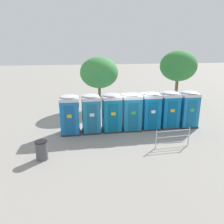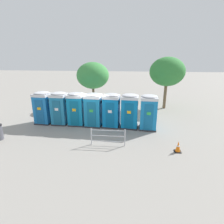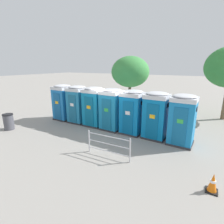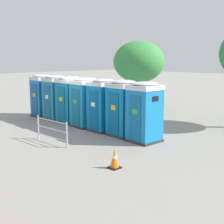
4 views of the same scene
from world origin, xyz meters
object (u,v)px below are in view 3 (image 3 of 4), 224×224
Objects in this scene: portapotty_2 at (94,106)px; portapotty_6 at (182,120)px; portapotty_4 at (132,112)px; portapotty_0 at (63,102)px; traffic_cone at (213,183)px; event_barrier at (108,145)px; trash_can at (9,122)px; portapotty_3 at (112,109)px; portapotty_5 at (156,115)px; portapotty_1 at (78,104)px; street_tree_0 at (130,72)px.

portapotty_2 and portapotty_6 have the same top height.
portapotty_0 is at bearing 179.54° from portapotty_4.
portapotty_4 is 5.42m from traffic_cone.
portapotty_6 reaches higher than event_barrier.
portapotty_6 reaches higher than trash_can.
trash_can is at bearing -113.68° from portapotty_0.
portapotty_0 and portapotty_3 have the same top height.
portapotty_4 is at bearing -179.94° from portapotty_5.
portapotty_1 reaches higher than trash_can.
trash_can is 7.06m from event_barrier.
portapotty_3 is at bearing -2.39° from portapotty_2.
portapotty_2 is at bearing -0.07° from portapotty_1.
street_tree_0 is at bearing 90.34° from portapotty_2.
street_tree_0 is (-0.03, 5.73, 1.98)m from portapotty_2.
portapotty_2 is 1.23× the size of event_barrier.
portapotty_2 is at bearing 179.18° from portapotty_4.
portapotty_3 is 3.97× the size of traffic_cone.
portapotty_0 and portapotty_6 have the same top height.
event_barrier is (1.56, -3.04, -0.72)m from portapotty_3.
event_barrier is (7.06, 0.16, 0.07)m from trash_can.
event_barrier is at bearing -46.73° from portapotty_2.
street_tree_0 is (1.32, 5.73, 1.98)m from portapotty_1.
portapotty_5 is at bearing 69.45° from event_barrier.
portapotty_6 is 0.55× the size of street_tree_0.
portapotty_4 is 3.97× the size of traffic_cone.
portapotty_6 is 10.08m from trash_can.
street_tree_0 reaches higher than portapotty_1.
portapotty_2 is 1.00× the size of portapotty_3.
portapotty_3 reaches higher than event_barrier.
trash_can is at bearing -178.72° from event_barrier.
portapotty_5 is 7.35m from street_tree_0.
portapotty_3 is 6.41m from trash_can.
portapotty_1 is at bearing 179.59° from portapotty_5.
portapotty_4 is at bearing 93.88° from event_barrier.
street_tree_0 is at bearing 127.25° from traffic_cone.
portapotty_1 is 0.55× the size of street_tree_0.
portapotty_4 is at bearing -64.57° from street_tree_0.
portapotty_6 is at bearing -1.38° from portapotty_1.
street_tree_0 is 10.26m from trash_can.
portapotty_0 and portapotty_4 have the same top height.
trash_can is (-5.50, -3.20, -0.79)m from portapotty_3.
event_barrier is (-1.15, -3.06, -0.72)m from portapotty_5.
street_tree_0 reaches higher than portapotty_3.
street_tree_0 is at bearing 108.48° from event_barrier.
portapotty_3 is 4.07m from portapotty_6.
portapotty_5 is at bearing -0.41° from portapotty_1.
event_barrier is at bearing -35.97° from portapotty_1.
portapotty_5 is 2.58× the size of trash_can.
portapotty_3 is 0.55× the size of street_tree_0.
portapotty_1 is 2.58× the size of trash_can.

